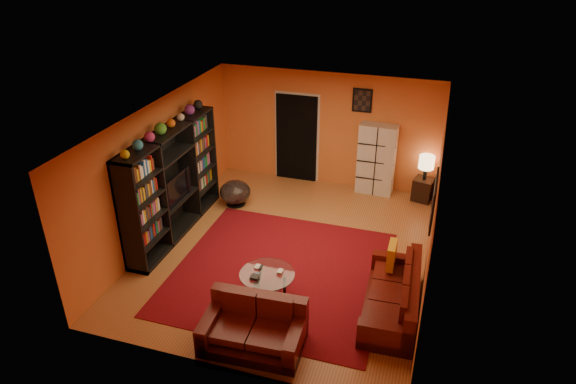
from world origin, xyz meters
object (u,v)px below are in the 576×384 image
(tv, at_px, (173,188))
(side_table, at_px, (423,189))
(table_lamp, at_px, (427,163))
(coffee_table, at_px, (267,276))
(bowl_chair, at_px, (235,192))
(sofa, at_px, (396,297))
(loveseat, at_px, (254,326))
(storage_cabinet, at_px, (376,159))
(entertainment_unit, at_px, (173,183))

(tv, relative_size, side_table, 1.89)
(tv, bearing_deg, table_lamp, -57.60)
(coffee_table, distance_m, bowl_chair, 3.21)
(sofa, relative_size, side_table, 3.95)
(loveseat, relative_size, table_lamp, 2.70)
(table_lamp, bearing_deg, tv, -147.60)
(tv, distance_m, table_lamp, 5.30)
(loveseat, relative_size, bowl_chair, 2.22)
(sofa, xyz_separation_m, side_table, (0.12, 3.90, -0.04))
(sofa, xyz_separation_m, bowl_chair, (-3.72, 2.48, 0.00))
(sofa, distance_m, side_table, 3.90)
(bowl_chair, distance_m, table_lamp, 4.13)
(loveseat, height_order, storage_cabinet, storage_cabinet)
(side_table, bearing_deg, sofa, -91.74)
(sofa, relative_size, loveseat, 1.34)
(bowl_chair, distance_m, side_table, 4.09)
(tv, bearing_deg, coffee_table, -119.25)
(sofa, distance_m, loveseat, 2.25)
(entertainment_unit, relative_size, table_lamp, 5.49)
(sofa, bearing_deg, bowl_chair, 143.98)
(sofa, height_order, bowl_chair, sofa)
(coffee_table, distance_m, storage_cabinet, 4.35)
(tv, relative_size, bowl_chair, 1.42)
(coffee_table, bearing_deg, tv, 150.75)
(tv, xyz_separation_m, storage_cabinet, (3.41, 2.89, -0.19))
(storage_cabinet, distance_m, side_table, 1.21)
(tv, bearing_deg, bowl_chair, -24.23)
(storage_cabinet, relative_size, side_table, 3.21)
(sofa, xyz_separation_m, storage_cabinet, (-0.95, 3.95, 0.51))
(side_table, bearing_deg, table_lamp, 0.00)
(sofa, height_order, storage_cabinet, storage_cabinet)
(side_table, bearing_deg, bowl_chair, -159.70)
(loveseat, height_order, bowl_chair, loveseat)
(tv, relative_size, sofa, 0.48)
(sofa, distance_m, coffee_table, 2.05)
(side_table, height_order, table_lamp, table_lamp)
(bowl_chair, height_order, side_table, bowl_chair)
(tv, height_order, sofa, tv)
(entertainment_unit, xyz_separation_m, bowl_chair, (0.69, 1.33, -0.76))
(tv, distance_m, coffee_table, 2.73)
(sofa, distance_m, table_lamp, 3.95)
(coffee_table, bearing_deg, side_table, 62.62)
(entertainment_unit, bearing_deg, bowl_chair, 62.61)
(side_table, bearing_deg, storage_cabinet, 177.32)
(sofa, bearing_deg, table_lamp, 85.98)
(coffee_table, xyz_separation_m, side_table, (2.15, 4.14, -0.15))
(entertainment_unit, bearing_deg, sofa, -14.66)
(bowl_chair, bearing_deg, table_lamp, 20.30)
(sofa, relative_size, bowl_chair, 2.98)
(coffee_table, bearing_deg, table_lamp, 62.62)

